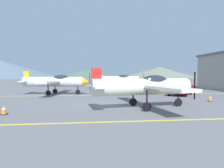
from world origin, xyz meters
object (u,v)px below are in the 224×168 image
Objects in this scene: airplane_near at (146,86)px; airplane_far at (120,79)px; car_sedan at (180,88)px; traffic_cone_front at (210,98)px; airplane_mid at (56,81)px; traffic_cone_side at (4,110)px.

airplane_near is 20.19m from airplane_far.
airplane_far is at bearing 86.47° from airplane_near.
car_sedan is 5.35m from traffic_cone_front.
airplane_mid and airplane_far have the same top height.
airplane_mid reaches higher than car_sedan.
airplane_near is 15.90× the size of traffic_cone_front.
airplane_far is (9.34, 9.80, 0.00)m from airplane_mid.
traffic_cone_side is (-9.09, -1.25, -1.29)m from airplane_near.
traffic_cone_front is at bearing 21.96° from airplane_near.
airplane_near is 2.10× the size of car_sedan.
car_sedan reaches higher than traffic_cone_side.
airplane_far is at bearing 113.40° from car_sedan.
airplane_mid reaches higher than traffic_cone_front.
traffic_cone_front is at bearing -88.13° from car_sedan.
airplane_far is 23.80m from traffic_cone_side.
airplane_far is 15.84× the size of traffic_cone_side.
airplane_far reaches higher than traffic_cone_side.
traffic_cone_side is (-15.76, -3.93, 0.00)m from traffic_cone_front.
traffic_cone_front is (0.17, -5.32, -0.56)m from car_sedan.
airplane_near is 13.14m from airplane_mid.
airplane_mid is 15.91× the size of traffic_cone_side.
airplane_mid is at bearing 170.90° from car_sedan.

